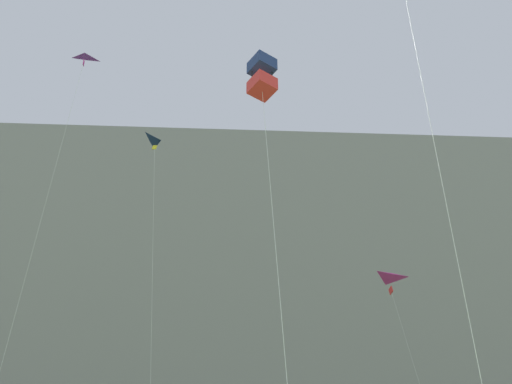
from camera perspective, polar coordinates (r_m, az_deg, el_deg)
kite_box_low_right at (r=21.56m, az=0.56°, el=10.31°), size 1.04×5.82×19.17m
kite_delta_front_field at (r=38.76m, az=-8.69°, el=2.37°), size 2.90×3.48×28.88m
kite_delta_low_left at (r=39.65m, az=-15.70°, el=9.92°), size 1.37×1.55×32.67m
kite_delta_upper_right at (r=46.31m, az=11.83°, el=-9.21°), size 2.63×7.09×24.39m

